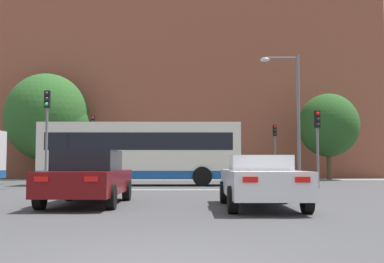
{
  "coord_description": "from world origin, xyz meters",
  "views": [
    {
      "loc": [
        0.39,
        -5.66,
        1.15
      ],
      "look_at": [
        0.57,
        22.48,
        3.04
      ],
      "focal_mm": 45.0,
      "sensor_mm": 36.0,
      "label": 1
    }
  ],
  "objects_px": {
    "car_saloon_left": "(88,177)",
    "traffic_light_far_left": "(93,137)",
    "bus_crossing_lead": "(141,152)",
    "traffic_light_near_left": "(47,123)",
    "pedestrian_waiting": "(116,165)",
    "pedestrian_walking_east": "(246,166)",
    "traffic_light_far_right": "(275,143)",
    "traffic_light_near_right": "(317,135)",
    "car_roadster_right": "(261,181)",
    "street_lamp_junction": "(292,105)"
  },
  "relations": [
    {
      "from": "car_saloon_left",
      "to": "traffic_light_far_left",
      "type": "relative_size",
      "value": 1.09
    },
    {
      "from": "bus_crossing_lead",
      "to": "traffic_light_near_left",
      "type": "distance_m",
      "value": 5.43
    },
    {
      "from": "traffic_light_near_left",
      "to": "pedestrian_waiting",
      "type": "bearing_deg",
      "value": 82.27
    },
    {
      "from": "bus_crossing_lead",
      "to": "pedestrian_walking_east",
      "type": "bearing_deg",
      "value": -37.32
    },
    {
      "from": "pedestrian_waiting",
      "to": "traffic_light_far_right",
      "type": "bearing_deg",
      "value": 8.5
    },
    {
      "from": "traffic_light_far_left",
      "to": "traffic_light_near_right",
      "type": "distance_m",
      "value": 16.99
    },
    {
      "from": "car_roadster_right",
      "to": "traffic_light_far_right",
      "type": "bearing_deg",
      "value": 79.18
    },
    {
      "from": "bus_crossing_lead",
      "to": "traffic_light_far_right",
      "type": "xyz_separation_m",
      "value": [
        8.68,
        8.23,
        0.87
      ]
    },
    {
      "from": "traffic_light_far_right",
      "to": "pedestrian_walking_east",
      "type": "bearing_deg",
      "value": 166.4
    },
    {
      "from": "car_saloon_left",
      "to": "traffic_light_far_right",
      "type": "relative_size",
      "value": 1.25
    },
    {
      "from": "car_saloon_left",
      "to": "traffic_light_near_left",
      "type": "bearing_deg",
      "value": 113.43
    },
    {
      "from": "traffic_light_far_left",
      "to": "traffic_light_near_right",
      "type": "xyz_separation_m",
      "value": [
        12.76,
        -11.2,
        -0.54
      ]
    },
    {
      "from": "car_saloon_left",
      "to": "traffic_light_far_right",
      "type": "distance_m",
      "value": 22.36
    },
    {
      "from": "bus_crossing_lead",
      "to": "street_lamp_junction",
      "type": "bearing_deg",
      "value": -96.4
    },
    {
      "from": "bus_crossing_lead",
      "to": "pedestrian_waiting",
      "type": "bearing_deg",
      "value": 17.77
    },
    {
      "from": "traffic_light_far_left",
      "to": "traffic_light_far_right",
      "type": "bearing_deg",
      "value": 1.85
    },
    {
      "from": "bus_crossing_lead",
      "to": "traffic_light_far_right",
      "type": "relative_size",
      "value": 2.68
    },
    {
      "from": "street_lamp_junction",
      "to": "traffic_light_near_right",
      "type": "bearing_deg",
      "value": -75.16
    },
    {
      "from": "car_roadster_right",
      "to": "traffic_light_near_left",
      "type": "distance_m",
      "value": 13.24
    },
    {
      "from": "bus_crossing_lead",
      "to": "traffic_light_near_left",
      "type": "height_order",
      "value": "traffic_light_near_left"
    },
    {
      "from": "traffic_light_near_right",
      "to": "pedestrian_walking_east",
      "type": "xyz_separation_m",
      "value": [
        -1.95,
        12.1,
        -1.45
      ]
    },
    {
      "from": "traffic_light_near_left",
      "to": "pedestrian_waiting",
      "type": "distance_m",
      "value": 11.59
    },
    {
      "from": "traffic_light_far_right",
      "to": "traffic_light_near_right",
      "type": "distance_m",
      "value": 11.61
    },
    {
      "from": "traffic_light_near_right",
      "to": "pedestrian_waiting",
      "type": "distance_m",
      "value": 15.98
    },
    {
      "from": "traffic_light_far_right",
      "to": "traffic_light_far_left",
      "type": "relative_size",
      "value": 0.87
    },
    {
      "from": "traffic_light_far_left",
      "to": "pedestrian_walking_east",
      "type": "height_order",
      "value": "traffic_light_far_left"
    },
    {
      "from": "bus_crossing_lead",
      "to": "street_lamp_junction",
      "type": "xyz_separation_m",
      "value": [
        7.94,
        -0.89,
        2.44
      ]
    },
    {
      "from": "car_saloon_left",
      "to": "traffic_light_far_left",
      "type": "height_order",
      "value": "traffic_light_far_left"
    },
    {
      "from": "car_saloon_left",
      "to": "street_lamp_junction",
      "type": "xyz_separation_m",
      "value": [
        8.21,
        11.28,
        3.43
      ]
    },
    {
      "from": "car_roadster_right",
      "to": "pedestrian_waiting",
      "type": "height_order",
      "value": "pedestrian_waiting"
    },
    {
      "from": "pedestrian_walking_east",
      "to": "pedestrian_waiting",
      "type": "bearing_deg",
      "value": 166.08
    },
    {
      "from": "traffic_light_near_left",
      "to": "pedestrian_walking_east",
      "type": "height_order",
      "value": "traffic_light_near_left"
    },
    {
      "from": "car_saloon_left",
      "to": "bus_crossing_lead",
      "type": "height_order",
      "value": "bus_crossing_lead"
    },
    {
      "from": "traffic_light_far_left",
      "to": "pedestrian_walking_east",
      "type": "xyz_separation_m",
      "value": [
        10.81,
        0.91,
        -1.99
      ]
    },
    {
      "from": "traffic_light_far_right",
      "to": "traffic_light_near_left",
      "type": "distance_m",
      "value": 17.24
    },
    {
      "from": "street_lamp_junction",
      "to": "pedestrian_waiting",
      "type": "relative_size",
      "value": 3.9
    },
    {
      "from": "car_roadster_right",
      "to": "pedestrian_waiting",
      "type": "bearing_deg",
      "value": 108.7
    },
    {
      "from": "car_roadster_right",
      "to": "traffic_light_near_right",
      "type": "relative_size",
      "value": 1.31
    },
    {
      "from": "traffic_light_far_left",
      "to": "traffic_light_near_left",
      "type": "distance_m",
      "value": 11.15
    },
    {
      "from": "car_roadster_right",
      "to": "bus_crossing_lead",
      "type": "relative_size",
      "value": 0.45
    },
    {
      "from": "car_saloon_left",
      "to": "traffic_light_near_left",
      "type": "xyz_separation_m",
      "value": [
        -3.82,
        8.84,
        2.28
      ]
    },
    {
      "from": "car_roadster_right",
      "to": "traffic_light_far_right",
      "type": "distance_m",
      "value": 21.9
    },
    {
      "from": "traffic_light_far_left",
      "to": "traffic_light_near_left",
      "type": "bearing_deg",
      "value": -89.61
    },
    {
      "from": "traffic_light_far_right",
      "to": "traffic_light_near_right",
      "type": "relative_size",
      "value": 1.08
    },
    {
      "from": "traffic_light_near_left",
      "to": "car_saloon_left",
      "type": "bearing_deg",
      "value": -66.6
    },
    {
      "from": "bus_crossing_lead",
      "to": "traffic_light_near_right",
      "type": "distance_m",
      "value": 9.27
    },
    {
      "from": "traffic_light_far_right",
      "to": "pedestrian_walking_east",
      "type": "distance_m",
      "value": 2.65
    },
    {
      "from": "pedestrian_waiting",
      "to": "pedestrian_walking_east",
      "type": "xyz_separation_m",
      "value": [
        9.2,
        0.75,
        -0.02
      ]
    },
    {
      "from": "bus_crossing_lead",
      "to": "car_saloon_left",
      "type": "bearing_deg",
      "value": 178.74
    },
    {
      "from": "pedestrian_walking_east",
      "to": "car_saloon_left",
      "type": "bearing_deg",
      "value": -126.9
    }
  ]
}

